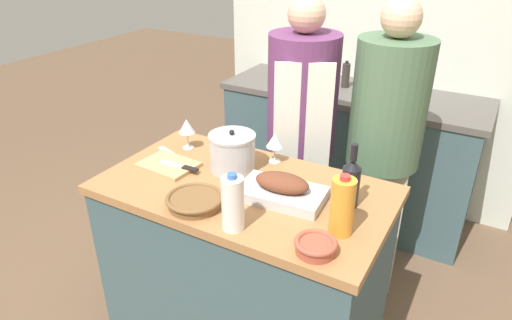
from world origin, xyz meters
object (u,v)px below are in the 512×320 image
Objects in this scene: wine_glass_right at (187,127)px; mixing_bowl at (316,246)px; knife_chef at (176,157)px; person_cook_aproned at (301,134)px; milk_jug at (233,203)px; person_cook_guest at (384,143)px; wicker_basket at (195,200)px; wine_bottle_green at (351,182)px; juice_jug at (342,206)px; condiment_bottle_short at (283,60)px; wine_glass_left at (275,141)px; cutting_board at (168,165)px; condiment_bottle_tall at (346,75)px; roasting_pan at (282,189)px; stock_pot at (232,152)px; knife_paring at (180,166)px.

mixing_bowl is at bearing -27.09° from wine_glass_right.
knife_chef is 0.72m from person_cook_aproned.
milk_jug is 0.14× the size of person_cook_guest.
wine_bottle_green reaches higher than wicker_basket.
wine_glass_right is at bearing 161.76° from juice_jug.
wine_glass_right reaches higher than wicker_basket.
wine_bottle_green is at bearing -54.84° from condiment_bottle_short.
mixing_bowl is at bearing -88.19° from person_cook_aproned.
person_cook_aproned is at bearing 87.08° from wicker_basket.
mixing_bowl is at bearing -50.77° from wine_glass_left.
milk_jug is at bearing -68.62° from condiment_bottle_short.
cutting_board is 1.58m from condiment_bottle_short.
wicker_basket is 0.23m from milk_jug.
wine_glass_right is 0.71× the size of condiment_bottle_short.
milk_jug is at bearing -83.52° from condiment_bottle_tall.
knife_chef is at bearing -146.90° from person_cook_aproned.
cutting_board is at bearing -142.76° from person_cook_guest.
person_cook_guest reaches higher than roasting_pan.
condiment_bottle_short reaches higher than milk_jug.
knife_chef is 1.49m from condiment_bottle_short.
roasting_pan is at bearing -17.53° from wine_glass_right.
wine_glass_right is 0.65m from person_cook_aproned.
stock_pot reaches higher than roasting_pan.
knife_chef is 1.08m from person_cook_guest.
wine_bottle_green is 1.48m from condiment_bottle_tall.
mixing_bowl is (0.57, -0.37, -0.06)m from stock_pot.
wicker_basket is 1.84m from condiment_bottle_short.
person_cook_aproned reaches higher than milk_jug.
juice_jug is at bearing 25.40° from milk_jug.
cutting_board is 0.98× the size of knife_chef.
juice_jug reaches higher than mixing_bowl.
person_cook_guest is (0.52, 0.67, -0.11)m from stock_pot.
juice_jug is 0.96m from wine_glass_right.
wine_glass_left reaches higher than cutting_board.
wine_bottle_green is (0.25, 0.09, 0.06)m from roasting_pan.
knife_paring is 0.94× the size of condiment_bottle_short.
stock_pot reaches higher than wine_glass_right.
wine_bottle_green reaches higher than milk_jug.
wine_glass_right is at bearing 140.21° from milk_jug.
person_cook_aproned reaches higher than condiment_bottle_tall.
person_cook_aproned is (-0.52, 0.80, -0.14)m from juice_jug.
cutting_board is 1.74× the size of wine_glass_right.
roasting_pan is 0.22× the size of person_cook_guest.
condiment_bottle_short is at bearing 172.02° from condiment_bottle_tall.
juice_jug is 0.96m from person_cook_aproned.
condiment_bottle_tall is 0.11× the size of person_cook_aproned.
person_cook_aproned is at bearing 123.00° from juice_jug.
mixing_bowl is 0.68× the size of condiment_bottle_short.
condiment_bottle_tall is (-0.52, 1.73, 0.07)m from mixing_bowl.
wicker_basket is 1.02× the size of milk_jug.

